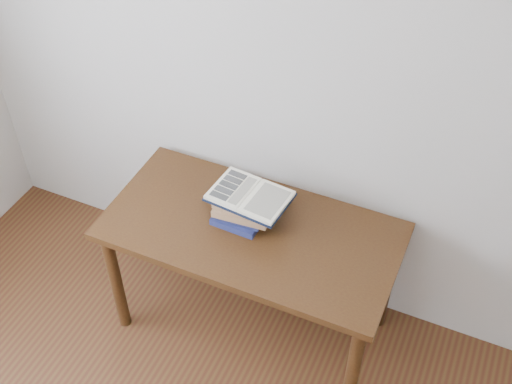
% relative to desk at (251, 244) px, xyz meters
% --- Properties ---
extents(desk, '(1.30, 0.65, 0.70)m').
position_rel_desk_xyz_m(desk, '(0.00, 0.00, 0.00)').
color(desk, '#442A11').
rests_on(desk, ground).
extents(book_stack, '(0.26, 0.19, 0.12)m').
position_rel_desk_xyz_m(book_stack, '(-0.06, 0.03, 0.16)').
color(book_stack, navy).
rests_on(book_stack, desk).
extents(open_book, '(0.36, 0.27, 0.03)m').
position_rel_desk_xyz_m(open_book, '(-0.03, 0.06, 0.24)').
color(open_book, black).
rests_on(open_book, book_stack).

